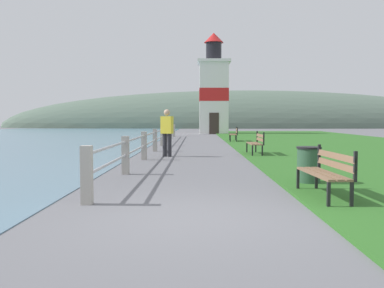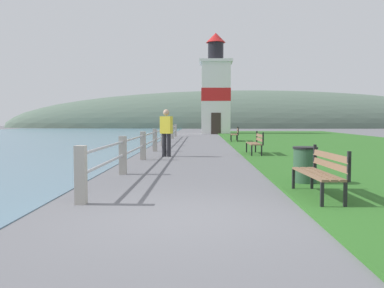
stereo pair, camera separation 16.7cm
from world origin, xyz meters
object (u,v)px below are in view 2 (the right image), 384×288
object	(u,v)px
park_bench_midway	(256,142)
trash_bin	(305,166)
lighthouse	(216,91)
person_strolling	(166,131)
park_bench_far	(236,133)
park_bench_near	(322,170)

from	to	relation	value
park_bench_midway	trash_bin	world-z (taller)	park_bench_midway
lighthouse	person_strolling	xyz separation A→B (m)	(-2.74, -24.94, -3.08)
park_bench_far	lighthouse	world-z (taller)	lighthouse
trash_bin	lighthouse	bearing A→B (deg)	91.51
park_bench_midway	park_bench_near	bearing A→B (deg)	89.36
park_bench_far	lighthouse	bearing A→B (deg)	-84.06
trash_bin	park_bench_near	bearing A→B (deg)	-93.93
park_bench_far	person_strolling	xyz separation A→B (m)	(-3.48, -10.26, 0.44)
park_bench_midway	person_strolling	size ratio (longest dim) A/B	0.96
person_strolling	park_bench_midway	bearing A→B (deg)	-59.10
lighthouse	park_bench_near	bearing A→B (deg)	-88.76
park_bench_midway	lighthouse	world-z (taller)	lighthouse
park_bench_near	person_strolling	xyz separation A→B (m)	(-3.47, 8.69, 0.44)
park_bench_near	person_strolling	distance (m)	9.37
park_bench_midway	trash_bin	distance (m)	7.53
person_strolling	park_bench_far	bearing A→B (deg)	3.58
lighthouse	trash_bin	world-z (taller)	lighthouse
park_bench_midway	person_strolling	bearing A→B (deg)	8.11
lighthouse	trash_bin	xyz separation A→B (m)	(0.84, -31.94, -3.63)
park_bench_midway	trash_bin	xyz separation A→B (m)	(0.09, -7.52, -0.11)
park_bench_midway	person_strolling	xyz separation A→B (m)	(-3.49, -0.53, 0.44)
trash_bin	park_bench_midway	bearing A→B (deg)	90.70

